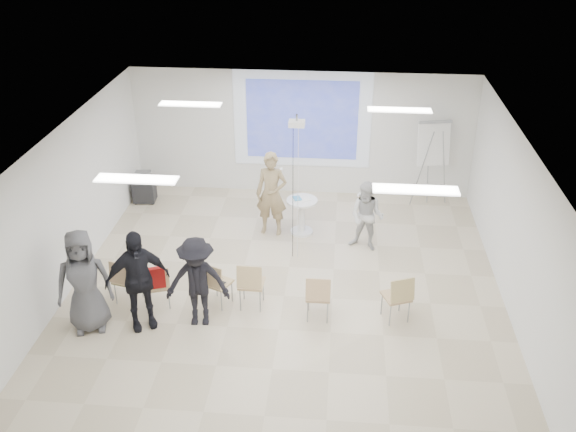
# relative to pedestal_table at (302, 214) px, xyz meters

# --- Properties ---
(floor) EXTENTS (8.00, 9.00, 0.10)m
(floor) POSITION_rel_pedestal_table_xyz_m (-0.15, -2.42, -0.51)
(floor) COLOR beige
(floor) RESTS_ON ground
(ceiling) EXTENTS (8.00, 9.00, 0.10)m
(ceiling) POSITION_rel_pedestal_table_xyz_m (-0.15, -2.42, 2.59)
(ceiling) COLOR white
(ceiling) RESTS_ON wall_back
(wall_back) EXTENTS (8.00, 0.10, 3.00)m
(wall_back) POSITION_rel_pedestal_table_xyz_m (-0.15, 2.13, 1.04)
(wall_back) COLOR silver
(wall_back) RESTS_ON floor
(wall_left) EXTENTS (0.10, 9.00, 3.00)m
(wall_left) POSITION_rel_pedestal_table_xyz_m (-4.20, -2.42, 1.04)
(wall_left) COLOR silver
(wall_left) RESTS_ON floor
(wall_right) EXTENTS (0.10, 9.00, 3.00)m
(wall_right) POSITION_rel_pedestal_table_xyz_m (3.90, -2.42, 1.04)
(wall_right) COLOR silver
(wall_right) RESTS_ON floor
(projection_halo) EXTENTS (3.20, 0.01, 2.30)m
(projection_halo) POSITION_rel_pedestal_table_xyz_m (-0.15, 2.06, 1.39)
(projection_halo) COLOR silver
(projection_halo) RESTS_ON wall_back
(projection_image) EXTENTS (2.60, 0.01, 1.90)m
(projection_image) POSITION_rel_pedestal_table_xyz_m (-0.15, 2.05, 1.39)
(projection_image) COLOR #3747BD
(projection_image) RESTS_ON wall_back
(pedestal_table) EXTENTS (0.86, 0.86, 0.82)m
(pedestal_table) POSITION_rel_pedestal_table_xyz_m (0.00, 0.00, 0.00)
(pedestal_table) COLOR white
(pedestal_table) RESTS_ON floor
(player_left) EXTENTS (0.81, 0.60, 2.09)m
(player_left) POSITION_rel_pedestal_table_xyz_m (-0.65, -0.03, 0.59)
(player_left) COLOR #98825D
(player_left) RESTS_ON floor
(player_right) EXTENTS (0.96, 0.86, 1.64)m
(player_right) POSITION_rel_pedestal_table_xyz_m (1.36, -0.54, 0.36)
(player_right) COLOR silver
(player_right) RESTS_ON floor
(controller_left) EXTENTS (0.06, 0.14, 0.04)m
(controller_left) POSITION_rel_pedestal_table_xyz_m (-0.47, 0.22, 0.92)
(controller_left) COLOR silver
(controller_left) RESTS_ON player_left
(controller_right) EXTENTS (0.08, 0.13, 0.04)m
(controller_right) POSITION_rel_pedestal_table_xyz_m (1.18, -0.29, 0.65)
(controller_right) COLOR white
(controller_right) RESTS_ON player_right
(chair_far_left) EXTENTS (0.52, 0.54, 0.90)m
(chair_far_left) POSITION_rel_pedestal_table_xyz_m (-2.96, -2.88, 0.08)
(chair_far_left) COLOR tan
(chair_far_left) RESTS_ON floor
(chair_left_mid) EXTENTS (0.52, 0.54, 0.86)m
(chair_left_mid) POSITION_rel_pedestal_table_xyz_m (-2.33, -2.97, 0.05)
(chair_left_mid) COLOR tan
(chair_left_mid) RESTS_ON floor
(chair_left_inner) EXTENTS (0.56, 0.58, 0.89)m
(chair_left_inner) POSITION_rel_pedestal_table_xyz_m (-1.33, -2.82, 0.07)
(chair_left_inner) COLOR tan
(chair_left_inner) RESTS_ON floor
(chair_center) EXTENTS (0.45, 0.49, 0.94)m
(chair_center) POSITION_rel_pedestal_table_xyz_m (-0.70, -2.84, 0.10)
(chair_center) COLOR tan
(chair_center) RESTS_ON floor
(chair_right_inner) EXTENTS (0.42, 0.45, 0.90)m
(chair_right_inner) POSITION_rel_pedestal_table_xyz_m (0.49, -3.07, 0.08)
(chair_right_inner) COLOR tan
(chair_right_inner) RESTS_ON floor
(chair_right_far) EXTENTS (0.57, 0.59, 0.92)m
(chair_right_far) POSITION_rel_pedestal_table_xyz_m (1.86, -3.00, 0.09)
(chair_right_far) COLOR tan
(chair_right_far) RESTS_ON floor
(red_jacket) EXTENTS (0.42, 0.22, 0.39)m
(red_jacket) POSITION_rel_pedestal_table_xyz_m (-2.36, -3.12, 0.26)
(red_jacket) COLOR #A51614
(red_jacket) RESTS_ON chair_left_mid
(laptop) EXTENTS (0.39, 0.35, 0.03)m
(laptop) POSITION_rel_pedestal_table_xyz_m (-1.30, -2.73, 0.02)
(laptop) COLOR black
(laptop) RESTS_ON chair_left_inner
(audience_left) EXTENTS (1.42, 1.21, 2.10)m
(audience_left) POSITION_rel_pedestal_table_xyz_m (-2.50, -3.49, 0.59)
(audience_left) COLOR black
(audience_left) RESTS_ON floor
(audience_mid) EXTENTS (1.27, 0.76, 1.88)m
(audience_mid) POSITION_rel_pedestal_table_xyz_m (-1.53, -3.34, 0.48)
(audience_mid) COLOR black
(audience_mid) RESTS_ON floor
(audience_outer) EXTENTS (1.17, 0.94, 2.09)m
(audience_outer) POSITION_rel_pedestal_table_xyz_m (-3.36, -3.63, 0.59)
(audience_outer) COLOR #545458
(audience_outer) RESTS_ON floor
(flipchart_easel) EXTENTS (0.87, 0.67, 2.05)m
(flipchart_easel) POSITION_rel_pedestal_table_xyz_m (2.86, 1.67, 1.05)
(flipchart_easel) COLOR gray
(flipchart_easel) RESTS_ON floor
(av_cart) EXTENTS (0.53, 0.44, 0.75)m
(av_cart) POSITION_rel_pedestal_table_xyz_m (-3.82, 1.19, -0.11)
(av_cart) COLOR black
(av_cart) RESTS_ON floor
(ceiling_projector) EXTENTS (0.30, 0.25, 3.00)m
(ceiling_projector) POSITION_rel_pedestal_table_xyz_m (-0.05, -0.93, 2.23)
(ceiling_projector) COLOR white
(ceiling_projector) RESTS_ON ceiling
(fluor_panel_nw) EXTENTS (1.20, 0.30, 0.02)m
(fluor_panel_nw) POSITION_rel_pedestal_table_xyz_m (-2.15, -0.42, 2.51)
(fluor_panel_nw) COLOR white
(fluor_panel_nw) RESTS_ON ceiling
(fluor_panel_ne) EXTENTS (1.20, 0.30, 0.02)m
(fluor_panel_ne) POSITION_rel_pedestal_table_xyz_m (1.85, -0.42, 2.51)
(fluor_panel_ne) COLOR white
(fluor_panel_ne) RESTS_ON ceiling
(fluor_panel_sw) EXTENTS (1.20, 0.30, 0.02)m
(fluor_panel_sw) POSITION_rel_pedestal_table_xyz_m (-2.15, -3.92, 2.51)
(fluor_panel_sw) COLOR white
(fluor_panel_sw) RESTS_ON ceiling
(fluor_panel_se) EXTENTS (1.20, 0.30, 0.02)m
(fluor_panel_se) POSITION_rel_pedestal_table_xyz_m (1.85, -3.92, 2.51)
(fluor_panel_se) COLOR white
(fluor_panel_se) RESTS_ON ceiling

